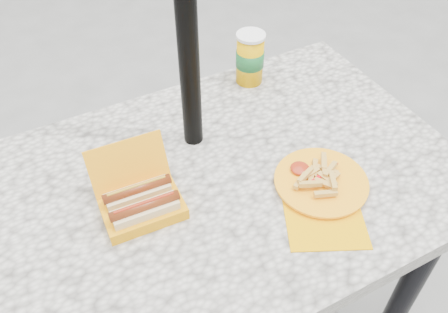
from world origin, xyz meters
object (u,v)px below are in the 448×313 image
hotdog_box (141,202)px  fries_plate (321,184)px  umbrella_pole (186,19)px  soda_cup (250,58)px

hotdog_box → fries_plate: hotdog_box is taller
umbrella_pole → fries_plate: umbrella_pole is taller
hotdog_box → soda_cup: bearing=37.8°
umbrella_pole → fries_plate: size_ratio=6.87×
fries_plate → soda_cup: size_ratio=2.00×
umbrella_pole → hotdog_box: bearing=-140.9°
umbrella_pole → hotdog_box: size_ratio=11.69×
fries_plate → soda_cup: (0.07, 0.46, 0.07)m
umbrella_pole → soda_cup: bearing=31.4°
umbrella_pole → soda_cup: umbrella_pole is taller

